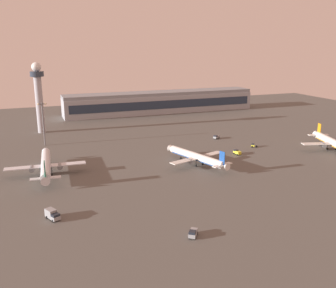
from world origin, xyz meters
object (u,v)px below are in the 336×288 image
Objects in this scene: airplane_terminal_side at (46,165)px; control_tower at (38,93)px; airplane_near_gate at (197,157)px; maintenance_van at (193,233)px; apron_light_east at (43,121)px; baggage_tractor at (216,137)px; airplane_mid_apron at (334,143)px; catering_truck at (52,214)px; cargo_loader at (237,152)px; pushback_tug at (253,145)px.

control_tower is at bearing 92.06° from airplane_terminal_side.
airplane_near_gate is at bearing -56.44° from control_tower.
apron_light_east is (-32.67, 119.04, 12.09)m from maintenance_van.
baggage_tractor is at bearing -29.68° from control_tower.
airplane_mid_apron reaches higher than maintenance_van.
airplane_terminal_side is at bearing -26.69° from maintenance_van.
catering_truck is 94.09m from apron_light_east.
airplane_mid_apron is 1.79× the size of apron_light_east.
cargo_loader is at bearing -0.60° from airplane_near_gate.
airplane_terminal_side reaches higher than cargo_loader.
airplane_near_gate is (-74.53, 4.35, -0.40)m from airplane_mid_apron.
control_tower is at bearing 129.56° from cargo_loader.
airplane_terminal_side is at bearing -92.85° from apron_light_east.
control_tower reaches higher than catering_truck.
airplane_near_gate is at bearing -178.70° from catering_truck.
airplane_near_gate is (61.53, -92.73, -20.70)m from control_tower.
cargo_loader is (25.69, 7.96, -2.49)m from airplane_near_gate.
apron_light_east is at bearing -117.94° from catering_truck.
cargo_loader is 0.71× the size of catering_truck.
apron_light_east is at bearing -90.03° from control_tower.
maintenance_van is (-103.40, -54.70, -2.89)m from airplane_mid_apron.
airplane_terminal_side is at bearing 172.02° from cargo_loader.
control_tower reaches higher than maintenance_van.
airplane_terminal_side is (-138.52, 15.01, -0.02)m from airplane_mid_apron.
apron_light_east is (-61.54, 59.99, 9.61)m from airplane_near_gate.
control_tower reaches higher than apron_light_east.
airplane_near_gate is 8.21× the size of maintenance_van.
airplane_near_gate is 8.52× the size of cargo_loader.
control_tower is 129.51m from pushback_tug.
airplane_terminal_side is (-64.00, 10.66, 0.38)m from airplane_near_gate.
apron_light_east reaches higher than catering_truck.
apron_light_east is at bearing 117.90° from airplane_near_gate.
airplane_mid_apron is 9.51× the size of cargo_loader.
pushback_tug is 17.40m from cargo_loader.
pushback_tug is (104.71, 6.07, -2.98)m from airplane_terminal_side.
baggage_tractor is 25.03m from pushback_tug.
maintenance_van is (32.65, -151.78, -23.19)m from control_tower.
airplane_near_gate reaches higher than maintenance_van.
baggage_tractor is (95.20, 29.22, -2.87)m from airplane_terminal_side.
baggage_tractor is at bearing -84.70° from maintenance_van.
airplane_near_gate is at bearing 13.01° from airplane_mid_apron.
airplane_near_gate is at bearing -169.04° from cargo_loader.
pushback_tug is at bearing 171.16° from baggage_tractor.
control_tower reaches higher than pushback_tug.
control_tower is 9.31× the size of baggage_tractor.
airplane_terminal_side is at bearing -117.08° from catering_truck.
cargo_loader is (87.21, -84.77, -23.19)m from control_tower.
cargo_loader is (-48.84, 12.31, -2.89)m from airplane_mid_apron.
airplane_mid_apron reaches higher than cargo_loader.
baggage_tractor is (-43.33, 44.23, -2.89)m from airplane_mid_apron.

